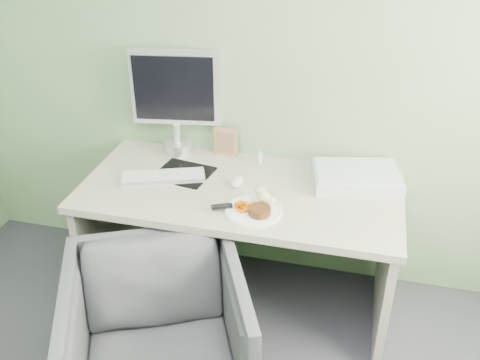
% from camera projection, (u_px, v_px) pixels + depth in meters
% --- Properties ---
extents(wall_back, '(3.50, 0.00, 3.50)m').
position_uv_depth(wall_back, '(258.00, 45.00, 2.68)').
color(wall_back, gray).
rests_on(wall_back, floor).
extents(desk, '(1.60, 0.75, 0.73)m').
position_uv_depth(desk, '(240.00, 218.00, 2.77)').
color(desk, '#A9A18D').
rests_on(desk, floor).
extents(plate, '(0.27, 0.27, 0.01)m').
position_uv_depth(plate, '(254.00, 211.00, 2.48)').
color(plate, white).
rests_on(plate, desk).
extents(steak, '(0.13, 0.13, 0.03)m').
position_uv_depth(steak, '(260.00, 211.00, 2.44)').
color(steak, black).
rests_on(steak, plate).
extents(potato_pile, '(0.12, 0.09, 0.06)m').
position_uv_depth(potato_pile, '(263.00, 198.00, 2.51)').
color(potato_pile, tan).
rests_on(potato_pile, plate).
extents(carrot_heap, '(0.07, 0.06, 0.04)m').
position_uv_depth(carrot_heap, '(243.00, 206.00, 2.47)').
color(carrot_heap, '#FB6705').
rests_on(carrot_heap, plate).
extents(steak_knife, '(0.24, 0.13, 0.02)m').
position_uv_depth(steak_knife, '(230.00, 206.00, 2.49)').
color(steak_knife, silver).
rests_on(steak_knife, plate).
extents(mousepad, '(0.32, 0.29, 0.00)m').
position_uv_depth(mousepad, '(184.00, 173.00, 2.80)').
color(mousepad, black).
rests_on(mousepad, desk).
extents(keyboard, '(0.44, 0.26, 0.02)m').
position_uv_depth(keyboard, '(163.00, 176.00, 2.75)').
color(keyboard, white).
rests_on(keyboard, desk).
extents(computer_mouse, '(0.06, 0.10, 0.04)m').
position_uv_depth(computer_mouse, '(237.00, 182.00, 2.69)').
color(computer_mouse, white).
rests_on(computer_mouse, desk).
extents(photo_frame, '(0.13, 0.02, 0.17)m').
position_uv_depth(photo_frame, '(226.00, 142.00, 2.94)').
color(photo_frame, '#A1754B').
rests_on(photo_frame, desk).
extents(eyedrop_bottle, '(0.03, 0.03, 0.08)m').
position_uv_depth(eyedrop_bottle, '(260.00, 157.00, 2.89)').
color(eyedrop_bottle, white).
rests_on(eyedrop_bottle, desk).
extents(scanner, '(0.48, 0.37, 0.07)m').
position_uv_depth(scanner, '(356.00, 177.00, 2.70)').
color(scanner, silver).
rests_on(scanner, desk).
extents(monitor, '(0.48, 0.16, 0.58)m').
position_uv_depth(monitor, '(176.00, 97.00, 2.86)').
color(monitor, silver).
rests_on(monitor, desk).
extents(desk_chair, '(1.00, 1.01, 0.70)m').
position_uv_depth(desk_chair, '(159.00, 338.00, 2.32)').
color(desk_chair, '#37373C').
rests_on(desk_chair, floor).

